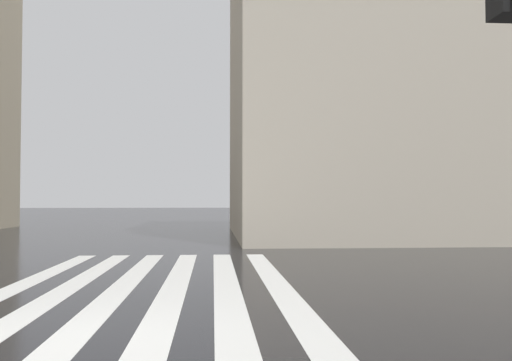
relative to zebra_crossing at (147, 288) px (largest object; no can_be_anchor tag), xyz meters
The scene contains 2 objects.
ground_plane 4.01m from the zebra_crossing, behind, with size 220.00×220.00×0.00m, color black.
zebra_crossing is the anchor object (origin of this frame).
Camera 1 is at (-6.98, -1.56, 1.68)m, focal length 40.18 mm.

